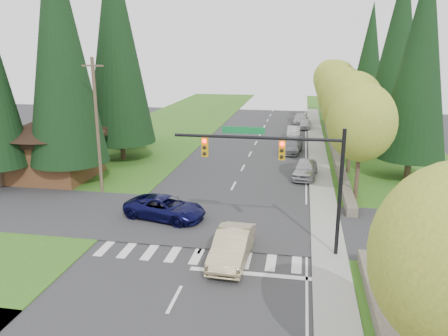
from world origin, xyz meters
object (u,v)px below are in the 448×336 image
(sedan_champagne, at_px, (232,246))
(suv_navy, at_px, (165,208))
(parked_car_d, at_px, (305,124))
(parked_car_c, at_px, (294,133))
(parked_car_b, at_px, (292,146))
(parked_car_e, at_px, (301,119))
(parked_car_a, at_px, (305,169))

(sedan_champagne, xyz_separation_m, suv_navy, (-5.13, 4.92, -0.07))
(parked_car_d, bearing_deg, parked_car_c, -100.11)
(parked_car_b, relative_size, parked_car_c, 1.10)
(parked_car_b, bearing_deg, sedan_champagne, -88.59)
(parked_car_c, xyz_separation_m, parked_car_e, (0.80, 10.16, 0.06))
(suv_navy, bearing_deg, parked_car_d, -0.83)
(sedan_champagne, xyz_separation_m, parked_car_b, (2.29, 24.99, -0.12))
(suv_navy, distance_m, parked_car_c, 28.49)
(parked_car_d, bearing_deg, sedan_champagne, -94.05)
(sedan_champagne, height_order, parked_car_e, sedan_champagne)
(sedan_champagne, xyz_separation_m, parked_car_e, (3.09, 42.58, -0.03))
(sedan_champagne, height_order, parked_car_c, sedan_champagne)
(parked_car_a, xyz_separation_m, parked_car_b, (-1.40, 9.17, -0.09))
(suv_navy, height_order, parked_car_b, suv_navy)
(parked_car_a, relative_size, parked_car_e, 0.85)
(parked_car_a, xyz_separation_m, parked_car_d, (0.00, 23.53, -0.14))
(sedan_champagne, bearing_deg, parked_car_b, 86.92)
(parked_car_e, bearing_deg, parked_car_b, -92.83)
(parked_car_a, bearing_deg, parked_car_c, 100.79)
(sedan_champagne, xyz_separation_m, parked_car_a, (3.69, 15.82, -0.03))
(parked_car_b, bearing_deg, parked_car_c, 96.66)
(parked_car_d, bearing_deg, parked_car_b, -94.25)
(sedan_champagne, height_order, parked_car_d, sedan_champagne)
(suv_navy, relative_size, parked_car_c, 1.23)
(parked_car_c, xyz_separation_m, parked_car_d, (1.40, 6.93, -0.07))
(suv_navy, bearing_deg, sedan_champagne, -120.25)
(sedan_champagne, xyz_separation_m, parked_car_c, (2.29, 32.42, -0.10))
(parked_car_a, distance_m, parked_car_e, 26.77)
(parked_car_a, xyz_separation_m, parked_car_c, (-1.40, 16.60, -0.07))
(parked_car_e, bearing_deg, suv_navy, -102.54)
(parked_car_a, relative_size, parked_car_c, 1.06)
(parked_car_a, height_order, parked_car_c, parked_car_a)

